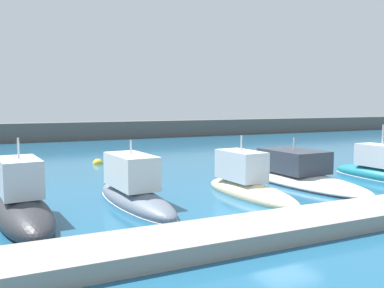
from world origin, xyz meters
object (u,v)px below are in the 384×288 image
object	(u,v)px
motorboat_sand_fourth	(247,184)
motorboat_white_fifth	(294,174)
motorboat_charcoal_second	(22,204)
mooring_buoy_white	(286,150)
motorboat_slate_third	(134,190)
motorboat_teal_sixth	(382,170)
mooring_buoy_yellow	(98,164)

from	to	relation	value
motorboat_sand_fourth	motorboat_white_fifth	world-z (taller)	motorboat_sand_fourth
motorboat_charcoal_second	mooring_buoy_white	size ratio (longest dim) A/B	10.34
motorboat_slate_third	mooring_buoy_white	size ratio (longest dim) A/B	11.54
motorboat_slate_third	motorboat_sand_fourth	xyz separation A→B (m)	(5.46, -0.82, -0.04)
motorboat_charcoal_second	motorboat_slate_third	size ratio (longest dim) A/B	0.90
motorboat_white_fifth	motorboat_sand_fourth	bearing A→B (deg)	111.42
motorboat_charcoal_second	motorboat_teal_sixth	distance (m)	19.65
motorboat_sand_fourth	mooring_buoy_white	xyz separation A→B (m)	(14.00, 14.82, -0.55)
motorboat_sand_fourth	mooring_buoy_yellow	distance (m)	14.22
motorboat_charcoal_second	mooring_buoy_yellow	size ratio (longest dim) A/B	8.77
motorboat_teal_sixth	mooring_buoy_white	distance (m)	15.25
motorboat_slate_third	mooring_buoy_yellow	world-z (taller)	motorboat_slate_third
motorboat_slate_third	mooring_buoy_white	xyz separation A→B (m)	(19.46, 14.00, -0.59)
motorboat_charcoal_second	mooring_buoy_white	world-z (taller)	motorboat_charcoal_second
motorboat_charcoal_second	motorboat_sand_fourth	xyz separation A→B (m)	(10.08, 0.09, -0.10)
motorboat_slate_third	mooring_buoy_yellow	xyz separation A→B (m)	(1.13, 12.72, -0.59)
motorboat_white_fifth	motorboat_charcoal_second	bearing A→B (deg)	95.84
motorboat_slate_third	motorboat_teal_sixth	size ratio (longest dim) A/B	1.10
motorboat_sand_fourth	mooring_buoy_white	size ratio (longest dim) A/B	10.28
motorboat_slate_third	motorboat_teal_sixth	distance (m)	15.04
motorboat_slate_third	motorboat_white_fifth	size ratio (longest dim) A/B	0.70
motorboat_sand_fourth	mooring_buoy_white	bearing A→B (deg)	-47.37
motorboat_sand_fourth	motorboat_white_fifth	size ratio (longest dim) A/B	0.63
mooring_buoy_white	motorboat_slate_third	bearing A→B (deg)	-144.26
motorboat_sand_fourth	mooring_buoy_yellow	world-z (taller)	motorboat_sand_fourth
motorboat_charcoal_second	mooring_buoy_yellow	world-z (taller)	motorboat_charcoal_second
motorboat_teal_sixth	mooring_buoy_yellow	xyz separation A→B (m)	(-13.89, 13.29, -0.55)
motorboat_teal_sixth	mooring_buoy_white	size ratio (longest dim) A/B	10.50
motorboat_teal_sixth	motorboat_sand_fourth	bearing A→B (deg)	88.97
motorboat_sand_fourth	mooring_buoy_yellow	size ratio (longest dim) A/B	8.72
motorboat_charcoal_second	motorboat_white_fifth	distance (m)	14.66
motorboat_white_fifth	motorboat_teal_sixth	xyz separation A→B (m)	(5.13, -1.68, 0.13)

